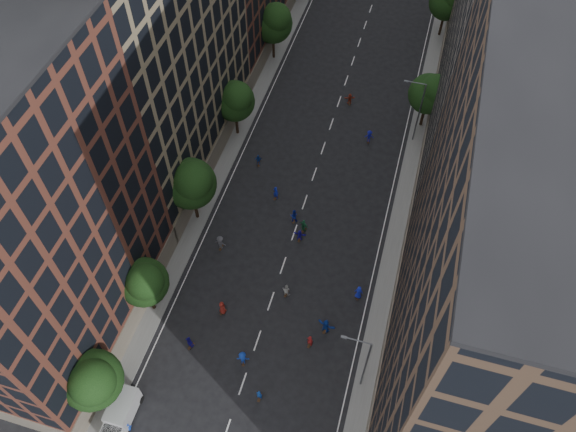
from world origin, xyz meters
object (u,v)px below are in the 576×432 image
Objects in this scene: streetlamp_near at (364,362)px; streetlamp_far at (418,109)px; cargo_van at (121,413)px; skater_1 at (259,395)px; skater_0 at (126,426)px.

streetlamp_near and streetlamp_far have the same top height.
skater_1 is (11.24, 5.07, -0.50)m from cargo_van.
cargo_van is at bearing -115.15° from streetlamp_far.
streetlamp_near is 10.25m from skater_1.
skater_1 is at bearing -155.59° from streetlamp_near.
streetlamp_far is 1.99× the size of cargo_van.
skater_0 is at bearing -45.34° from cargo_van.
streetlamp_near is at bearing 23.56° from cargo_van.
skater_0 reaches higher than skater_1.
streetlamp_far reaches higher than skater_1.
streetlamp_near is 33.00m from streetlamp_far.
cargo_van reaches higher than skater_1.
cargo_van is 2.63× the size of skater_0.
cargo_van is at bearing -48.85° from skater_0.
skater_0 is (-18.87, -9.68, -4.30)m from streetlamp_near.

